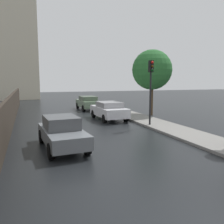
% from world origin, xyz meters
% --- Properties ---
extents(car_grey_near_kerb, '(1.94, 4.11, 1.44)m').
position_xyz_m(car_grey_near_kerb, '(-1.84, 7.27, 0.74)').
color(car_grey_near_kerb, slate).
rests_on(car_grey_near_kerb, ground).
extents(car_green_mid_road, '(1.85, 4.11, 1.42)m').
position_xyz_m(car_green_mid_road, '(2.71, 20.61, 0.75)').
color(car_green_mid_road, slate).
rests_on(car_green_mid_road, ground).
extents(car_white_far_ahead, '(2.00, 4.17, 1.41)m').
position_xyz_m(car_white_far_ahead, '(2.73, 13.94, 0.75)').
color(car_white_far_ahead, silver).
rests_on(car_white_far_ahead, ground).
extents(traffic_light, '(0.26, 0.39, 4.19)m').
position_xyz_m(traffic_light, '(4.35, 10.31, 3.05)').
color(traffic_light, black).
rests_on(traffic_light, sidewalk_strip).
extents(street_tree_near, '(3.45, 3.45, 5.69)m').
position_xyz_m(street_tree_near, '(7.03, 14.95, 3.95)').
color(street_tree_near, '#4C3823').
rests_on(street_tree_near, ground).
extents(distant_tower, '(9.18, 10.42, 34.73)m').
position_xyz_m(distant_tower, '(-5.85, 40.41, 14.85)').
color(distant_tower, beige).
rests_on(distant_tower, ground).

